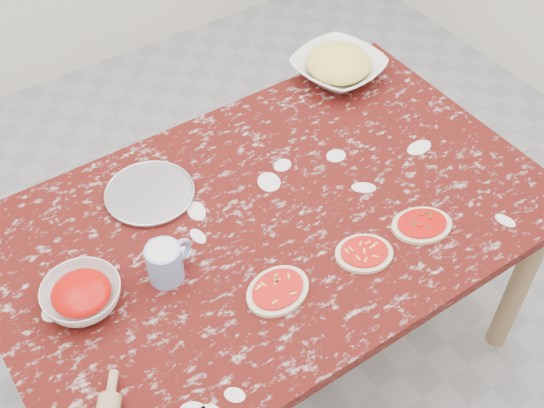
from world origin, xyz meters
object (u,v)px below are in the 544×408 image
Objects in this scene: sauce_bowl at (82,296)px; cheese_bowl at (338,68)px; pizza_tray at (150,194)px; flour_mug at (166,262)px; worktable at (272,234)px.

sauce_bowl is 1.19m from cheese_bowl.
cheese_bowl is (0.81, 0.14, 0.03)m from pizza_tray.
sauce_bowl is (-0.32, -0.25, 0.03)m from pizza_tray.
sauce_bowl is 0.69× the size of cheese_bowl.
flour_mug is at bearing -108.24° from pizza_tray.
worktable is 5.39× the size of cheese_bowl.
worktable is 0.58m from sauce_bowl.
worktable is 6.14× the size of pizza_tray.
worktable is 7.82× the size of sauce_bowl.
pizza_tray is at bearing 71.76° from flour_mug.
flour_mug reaches higher than pizza_tray.
flour_mug is (-0.35, -0.02, 0.14)m from worktable.
flour_mug is at bearing -10.87° from sauce_bowl.
pizza_tray is at bearing -169.99° from cheese_bowl.
sauce_bowl is (-0.57, 0.02, 0.11)m from worktable.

